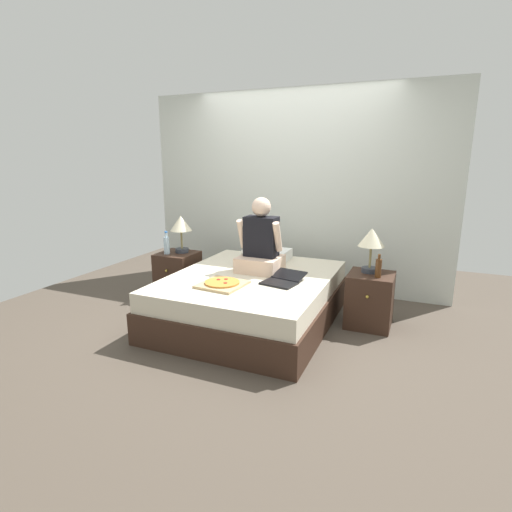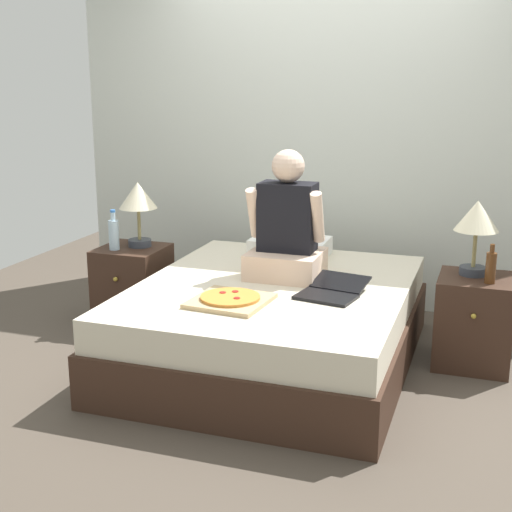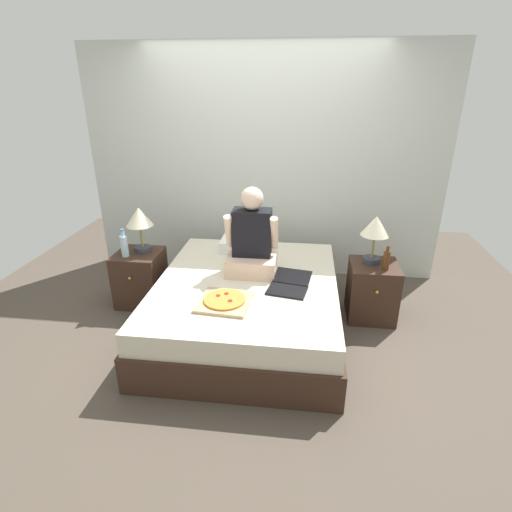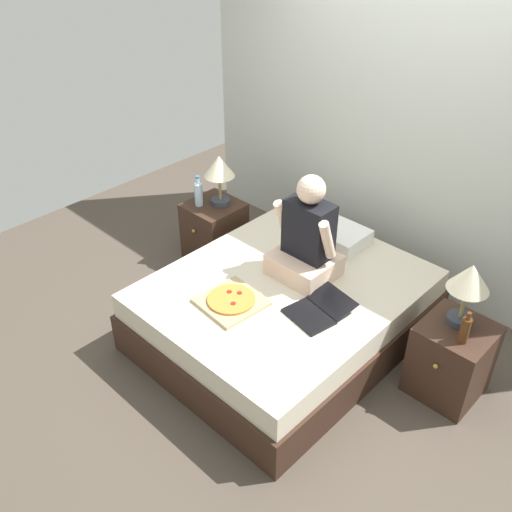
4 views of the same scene
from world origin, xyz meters
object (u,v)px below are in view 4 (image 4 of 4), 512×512
(nightstand_right, at_px, (451,359))
(lamp_on_right_nightstand, at_px, (469,282))
(beer_bottle, at_px, (465,330))
(bed, at_px, (284,310))
(person_seated, at_px, (307,240))
(pizza_box, at_px, (231,301))
(lamp_on_left_nightstand, at_px, (219,170))
(nightstand_left, at_px, (215,231))
(laptop, at_px, (317,311))
(water_bottle, at_px, (198,194))

(nightstand_right, bearing_deg, lamp_on_right_nightstand, 120.93)
(beer_bottle, bearing_deg, bed, -168.13)
(person_seated, xyz_separation_m, pizza_box, (-0.14, -0.62, -0.27))
(lamp_on_right_nightstand, bearing_deg, person_seated, -169.08)
(lamp_on_left_nightstand, xyz_separation_m, beer_bottle, (2.33, -0.15, -0.23))
(person_seated, bearing_deg, lamp_on_right_nightstand, 10.92)
(bed, relative_size, lamp_on_right_nightstand, 4.34)
(bed, xyz_separation_m, nightstand_right, (1.15, 0.36, 0.03))
(lamp_on_left_nightstand, height_order, nightstand_right, lamp_on_left_nightstand)
(bed, height_order, lamp_on_left_nightstand, lamp_on_left_nightstand)
(nightstand_right, xyz_separation_m, person_seated, (-1.13, -0.16, 0.51))
(nightstand_left, bearing_deg, pizza_box, -37.17)
(laptop, bearing_deg, lamp_on_right_nightstand, 34.66)
(bed, xyz_separation_m, beer_bottle, (1.22, 0.26, 0.40))
(nightstand_right, height_order, pizza_box, nightstand_right)
(lamp_on_left_nightstand, relative_size, nightstand_right, 0.82)
(nightstand_right, bearing_deg, nightstand_left, 180.00)
(bed, distance_m, beer_bottle, 1.31)
(nightstand_right, distance_m, beer_bottle, 0.39)
(nightstand_right, relative_size, beer_bottle, 2.38)
(beer_bottle, bearing_deg, nightstand_left, 177.58)
(bed, distance_m, water_bottle, 1.32)
(nightstand_left, distance_m, lamp_on_left_nightstand, 0.60)
(laptop, bearing_deg, bed, 163.53)
(laptop, bearing_deg, lamp_on_left_nightstand, 160.78)
(nightstand_left, distance_m, laptop, 1.61)
(person_seated, xyz_separation_m, laptop, (0.35, -0.30, -0.27))
(laptop, relative_size, pizza_box, 1.07)
(nightstand_right, height_order, person_seated, person_seated)
(lamp_on_right_nightstand, height_order, pizza_box, lamp_on_right_nightstand)
(lamp_on_left_nightstand, distance_m, lamp_on_right_nightstand, 2.23)
(nightstand_left, distance_m, nightstand_right, 2.30)
(pizza_box, bearing_deg, lamp_on_right_nightstand, 33.98)
(beer_bottle, height_order, person_seated, person_seated)
(water_bottle, height_order, lamp_on_right_nightstand, lamp_on_right_nightstand)
(lamp_on_right_nightstand, height_order, beer_bottle, lamp_on_right_nightstand)
(bed, bearing_deg, person_seated, 84.44)
(water_bottle, relative_size, lamp_on_right_nightstand, 0.61)
(lamp_on_left_nightstand, relative_size, pizza_box, 1.04)
(lamp_on_right_nightstand, bearing_deg, lamp_on_left_nightstand, 180.00)
(nightstand_left, height_order, person_seated, person_seated)
(lamp_on_right_nightstand, relative_size, person_seated, 0.58)
(person_seated, bearing_deg, nightstand_right, 8.17)
(nightstand_left, bearing_deg, beer_bottle, -2.42)
(lamp_on_right_nightstand, bearing_deg, bed, -160.05)
(water_bottle, bearing_deg, nightstand_right, 2.17)
(pizza_box, bearing_deg, nightstand_right, 31.73)
(nightstand_left, height_order, nightstand_right, same)
(lamp_on_left_nightstand, relative_size, beer_bottle, 1.96)
(nightstand_left, height_order, laptop, laptop)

